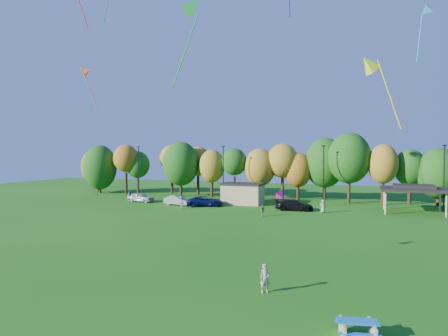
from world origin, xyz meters
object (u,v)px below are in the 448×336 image
(kite_flyer, at_px, (265,278))
(car_b, at_px, (178,200))
(picnic_table, at_px, (357,328))
(car_c, at_px, (206,201))
(car_d, at_px, (294,205))
(car_a, at_px, (141,197))

(kite_flyer, distance_m, car_b, 38.79)
(picnic_table, bearing_deg, car_c, 109.25)
(picnic_table, distance_m, car_b, 45.13)
(kite_flyer, relative_size, car_d, 0.32)
(picnic_table, xyz_separation_m, car_b, (-26.94, 36.21, 0.28))
(car_b, bearing_deg, car_d, -77.62)
(kite_flyer, bearing_deg, picnic_table, -71.50)
(picnic_table, height_order, car_b, car_b)
(picnic_table, height_order, car_c, car_c)
(picnic_table, relative_size, car_d, 0.39)
(car_a, bearing_deg, picnic_table, -134.49)
(picnic_table, distance_m, car_d, 38.00)
(car_a, height_order, car_c, car_a)
(car_b, bearing_deg, car_a, 89.30)
(kite_flyer, xyz_separation_m, car_b, (-21.76, 32.11, -0.10))
(picnic_table, bearing_deg, car_d, 91.97)
(car_c, bearing_deg, car_a, 70.78)
(kite_flyer, bearing_deg, car_c, 84.79)
(car_b, height_order, car_c, car_c)
(kite_flyer, bearing_deg, car_a, 97.80)
(car_c, bearing_deg, car_b, 81.83)
(car_b, bearing_deg, kite_flyer, -135.53)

